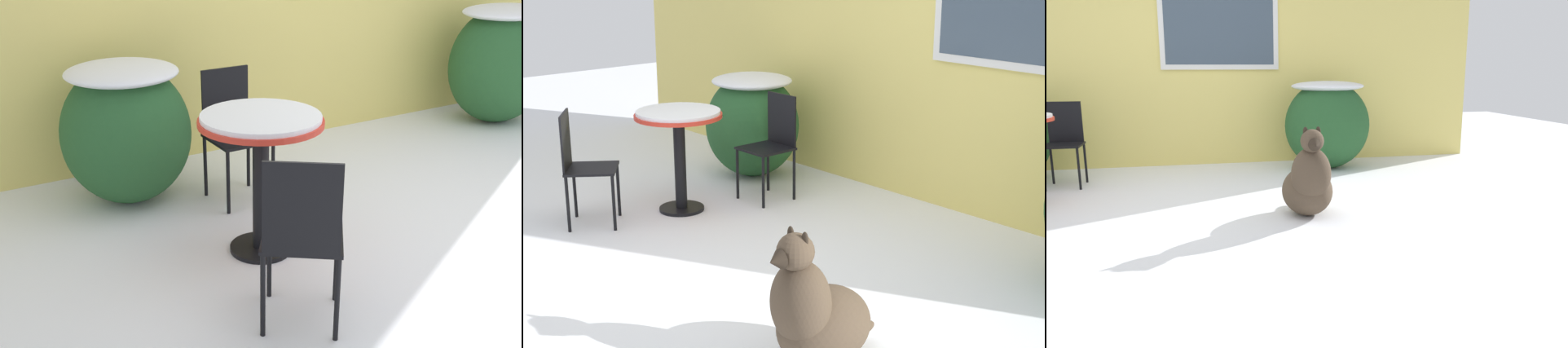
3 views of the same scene
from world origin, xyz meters
TOP-DOWN VIEW (x-y plane):
  - ground_plane at (0.00, 0.00)m, footprint 16.00×16.00m
  - shrub_left at (-1.57, 1.61)m, footprint 0.84×0.83m
  - shrub_middle at (1.91, 1.60)m, footprint 1.02×0.79m
  - patio_table at (-1.18, 0.56)m, footprint 0.68×0.68m
  - patio_chair_near_table at (-0.95, 1.31)m, footprint 0.37×0.37m
  - patio_chair_far_side at (-1.39, -0.17)m, footprint 0.51×0.51m

SIDE VIEW (x-z plane):
  - ground_plane at x=0.00m, z-range 0.00..0.00m
  - patio_chair_near_table at x=-0.95m, z-range 0.05..0.91m
  - patio_chair_far_side at x=-1.39m, z-range 0.05..0.91m
  - shrub_left at x=-1.57m, z-range 0.03..0.96m
  - shrub_middle at x=1.91m, z-range 0.04..1.08m
  - patio_table at x=-1.18m, z-range 0.24..1.04m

